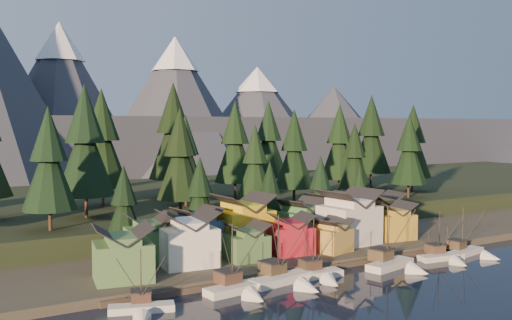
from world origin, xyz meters
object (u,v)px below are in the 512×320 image
boat_0 (142,302)px  boat_6 (471,246)px  boat_1 (239,280)px  house_front_0 (123,251)px  boat_4 (396,256)px  boat_3 (319,267)px  house_back_1 (197,229)px  house_back_0 (149,237)px  house_front_1 (187,237)px  boat_2 (287,271)px  boat_5 (445,251)px

boat_0 → boat_6: boat_6 is taller
boat_1 → house_front_0: bearing=133.5°
boat_4 → boat_3: bearing=160.4°
house_front_0 → house_back_1: house_back_1 is taller
house_back_1 → house_back_0: bearing=-174.4°
boat_4 → house_front_1: boat_4 is taller
house_front_1 → boat_1: bearing=-77.7°
boat_1 → boat_2: size_ratio=0.90×
house_back_0 → boat_6: bearing=-15.2°
boat_0 → house_front_0: bearing=101.4°
boat_1 → house_front_0: boat_1 is taller
house_front_0 → house_front_1: bearing=25.3°
boat_2 → boat_4: 22.75m
boat_0 → boat_2: bearing=21.8°
boat_5 → boat_2: bearing=-175.5°
boat_1 → house_front_0: (-14.54, 11.96, 3.81)m
boat_5 → boat_6: 7.82m
boat_4 → boat_6: size_ratio=1.12×
boat_2 → house_front_1: 19.13m
boat_6 → house_back_0: size_ratio=1.31×
house_front_1 → house_back_0: bearing=135.8°
boat_3 → boat_5: (28.92, -2.22, -0.17)m
boat_5 → house_front_1: 49.82m
boat_1 → house_front_1: (-1.69, 15.52, 4.26)m
boat_1 → boat_0: bearing=176.4°
boat_0 → house_front_1: (14.44, 16.48, 4.85)m
boat_0 → boat_2: boat_2 is taller
boat_1 → boat_4: boat_4 is taller
house_front_1 → house_back_1: 9.65m
boat_6 → boat_0: bearing=168.7°
boat_1 → house_back_1: bearing=73.6°
boat_4 → boat_0: bearing=166.8°
boat_0 → house_back_0: size_ratio=1.17×
boat_2 → house_back_1: (-5.52, 22.86, 3.89)m
boat_4 → house_back_0: size_ratio=1.47×
house_front_0 → house_back_1: size_ratio=1.14×
house_front_0 → house_back_1: (18.40, 11.45, 0.01)m
boat_5 → house_back_0: size_ratio=1.24×
boat_4 → house_front_0: bearing=151.3°
boat_3 → boat_0: bearing=-171.8°
boat_4 → house_front_1: (-33.74, 16.89, 4.19)m
boat_0 → house_back_1: house_back_1 is taller
boat_1 → house_front_0: size_ratio=1.20×
boat_2 → house_front_1: boat_2 is taller
boat_0 → house_back_0: bearing=85.3°
boat_4 → house_back_0: bearing=136.8°
boat_0 → boat_3: size_ratio=0.90×
boat_1 → boat_4: bearing=-9.5°
boat_0 → house_front_0: 13.74m
boat_0 → boat_4: size_ratio=0.79×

